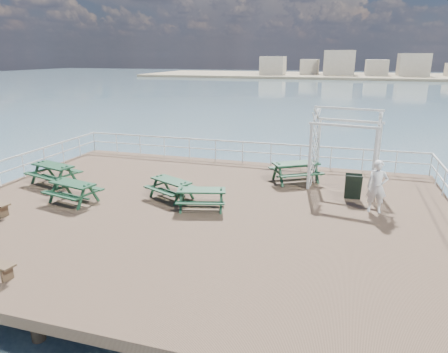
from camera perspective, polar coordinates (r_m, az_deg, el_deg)
ground at (r=14.62m, az=-3.93°, el=-5.08°), size 18.00×14.00×0.30m
sea_backdrop at (r=147.05m, az=20.28°, el=13.71°), size 300.00×300.00×9.20m
railing at (r=16.61m, az=-1.14°, el=1.41°), size 17.77×13.76×1.10m
picnic_table_a at (r=18.64m, az=-23.21°, el=0.89°), size 2.29×2.03×0.95m
picnic_table_b at (r=15.54m, az=-7.56°, el=-1.17°), size 2.13×1.97×0.83m
picnic_table_c at (r=17.67m, az=10.23°, el=1.22°), size 2.52×2.38×0.96m
picnic_table_d at (r=15.99m, az=-20.79°, el=-1.54°), size 2.06×1.79×0.87m
picnic_table_e at (r=14.34m, az=-3.24°, el=-2.61°), size 2.00×1.77×0.83m
trellis_arbor at (r=16.95m, az=16.81°, el=3.13°), size 2.90×1.88×3.35m
sandwich_board at (r=16.07m, az=17.96°, el=-1.43°), size 0.62×0.47×1.00m
person at (r=14.89m, az=21.02°, el=-1.36°), size 0.69×0.46×1.87m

